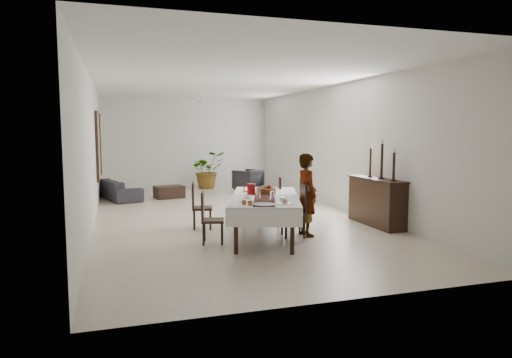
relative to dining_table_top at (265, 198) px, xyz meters
name	(u,v)px	position (x,y,z in m)	size (l,w,h in m)	color
floor	(225,214)	(-0.14, 2.64, -0.76)	(6.00, 12.00, 0.00)	beige
ceiling	(224,80)	(-0.14, 2.64, 2.44)	(6.00, 12.00, 0.02)	white
wall_back	(187,142)	(-0.14, 8.64, 0.84)	(6.00, 0.02, 3.20)	silver
wall_front	(344,166)	(-0.14, -3.36, 0.84)	(6.00, 0.02, 3.20)	silver
wall_left	(92,149)	(-3.14, 2.64, 0.84)	(0.02, 12.00, 3.20)	silver
wall_right	(337,147)	(2.86, 2.64, 0.84)	(0.02, 12.00, 3.20)	silver
dining_table_top	(265,198)	(0.00, 0.00, 0.00)	(1.05, 2.51, 0.05)	black
table_leg_fl	(236,232)	(-0.82, -0.98, -0.39)	(0.07, 0.07, 0.73)	black
table_leg_fr	(292,232)	(0.05, -1.28, -0.39)	(0.07, 0.07, 0.73)	black
table_leg_bl	(244,208)	(-0.05, 1.28, -0.39)	(0.07, 0.07, 0.73)	black
table_leg_br	(287,208)	(0.82, 0.98, -0.39)	(0.07, 0.07, 0.73)	black
tablecloth_top	(265,196)	(0.00, 0.00, 0.03)	(1.23, 2.70, 0.01)	white
tablecloth_drape_left	(232,204)	(-0.58, 0.20, -0.12)	(0.01, 2.70, 0.31)	silver
tablecloth_drape_right	(297,204)	(0.58, -0.20, -0.12)	(0.01, 2.70, 0.31)	white
tablecloth_drape_near	(264,217)	(-0.43, -1.27, -0.12)	(1.23, 0.01, 0.31)	white
tablecloth_drape_far	(265,194)	(0.43, 1.27, -0.12)	(1.23, 0.01, 0.31)	white
table_runner	(265,196)	(0.00, 0.00, 0.04)	(0.37, 2.61, 0.00)	#501F16
red_pitcher	(251,189)	(-0.20, 0.23, 0.14)	(0.16, 0.16, 0.21)	maroon
pitcher_handle	(247,189)	(-0.28, 0.26, 0.14)	(0.13, 0.13, 0.02)	#9A1E0B
wine_glass_near	(272,196)	(-0.10, -0.68, 0.13)	(0.07, 0.07, 0.18)	white
wine_glass_mid	(259,195)	(-0.28, -0.51, 0.13)	(0.07, 0.07, 0.18)	silver
teacup_right	(282,199)	(0.10, -0.69, 0.07)	(0.09, 0.09, 0.06)	silver
saucer_right	(282,201)	(0.10, -0.69, 0.04)	(0.16, 0.16, 0.01)	white
teacup_left	(247,197)	(-0.41, -0.25, 0.07)	(0.09, 0.09, 0.06)	white
saucer_left	(247,198)	(-0.41, -0.25, 0.04)	(0.16, 0.16, 0.01)	white
plate_near_right	(285,203)	(0.02, -1.00, 0.05)	(0.25, 0.25, 0.02)	white
bread_near_right	(285,202)	(0.02, -1.00, 0.07)	(0.09, 0.09, 0.09)	tan
plate_near_left	(246,202)	(-0.55, -0.64, 0.05)	(0.25, 0.25, 0.02)	silver
plate_far_left	(248,191)	(-0.13, 0.65, 0.05)	(0.25, 0.25, 0.02)	silver
serving_tray	(264,205)	(-0.35, -1.04, 0.05)	(0.38, 0.38, 0.02)	#47474C
jam_jar_a	(250,203)	(-0.58, -1.00, 0.08)	(0.07, 0.07, 0.08)	#9C5316
jam_jar_b	(244,202)	(-0.66, -0.90, 0.08)	(0.07, 0.07, 0.08)	maroon
fruit_basket	(268,191)	(0.13, 0.23, 0.09)	(0.31, 0.31, 0.10)	brown
fruit_red	(269,187)	(0.17, 0.24, 0.17)	(0.09, 0.09, 0.09)	maroon
fruit_green	(265,187)	(0.10, 0.27, 0.17)	(0.08, 0.08, 0.08)	olive
chair_right_near_seat	(293,213)	(0.54, -0.09, -0.31)	(0.43, 0.43, 0.05)	black
chair_right_near_leg_fl	(304,227)	(0.69, -0.29, -0.55)	(0.04, 0.04, 0.43)	black
chair_right_near_leg_fr	(300,223)	(0.74, 0.06, -0.55)	(0.04, 0.04, 0.43)	black
chair_right_near_leg_bl	(286,228)	(0.34, -0.24, -0.55)	(0.04, 0.04, 0.43)	black
chair_right_near_leg_br	(282,224)	(0.39, 0.11, -0.55)	(0.04, 0.04, 0.43)	black
chair_right_near_back	(303,198)	(0.73, -0.12, -0.01)	(0.43, 0.04, 0.55)	black
chair_right_far_seat	(270,203)	(0.49, 1.08, -0.30)	(0.44, 0.44, 0.05)	black
chair_right_far_leg_fl	(279,216)	(0.60, 0.85, -0.54)	(0.04, 0.04, 0.44)	black
chair_right_far_leg_fr	(279,213)	(0.71, 1.20, -0.54)	(0.04, 0.04, 0.44)	black
chair_right_far_leg_bl	(262,216)	(0.26, 0.96, -0.54)	(0.04, 0.04, 0.44)	black
chair_right_far_leg_br	(262,213)	(0.37, 1.31, -0.54)	(0.04, 0.04, 0.44)	black
chair_right_far_back	(280,189)	(0.68, 1.02, 0.01)	(0.44, 0.04, 0.56)	black
chair_left_near_seat	(213,221)	(-1.03, -0.16, -0.35)	(0.39, 0.39, 0.04)	black
chair_left_near_leg_fl	(204,231)	(-1.15, 0.04, -0.56)	(0.04, 0.04, 0.39)	black
chair_left_near_leg_fr	(203,235)	(-1.22, -0.28, -0.56)	(0.04, 0.04, 0.39)	black
chair_left_near_leg_bl	(222,230)	(-0.83, -0.04, -0.56)	(0.04, 0.04, 0.39)	black
chair_left_near_leg_br	(222,234)	(-0.91, -0.36, -0.56)	(0.04, 0.04, 0.39)	black
chair_left_near_back	(203,206)	(-1.20, -0.12, -0.08)	(0.39, 0.04, 0.50)	black
chair_left_far_seat	(202,208)	(-0.98, 1.15, -0.34)	(0.40, 0.40, 0.05)	black
chair_left_far_leg_fl	(194,217)	(-1.11, 1.34, -0.56)	(0.04, 0.04, 0.40)	black
chair_left_far_leg_fr	(194,221)	(-1.17, 1.01, -0.56)	(0.04, 0.04, 0.40)	black
chair_left_far_leg_bl	(210,217)	(-0.79, 1.28, -0.56)	(0.04, 0.04, 0.40)	black
chair_left_far_leg_br	(210,220)	(-0.85, 0.95, -0.56)	(0.04, 0.04, 0.40)	black
chair_left_far_back	(193,195)	(-1.16, 1.18, -0.06)	(0.40, 0.04, 0.51)	black
woman	(307,195)	(0.82, -0.10, 0.03)	(0.58, 0.38, 1.58)	#9A9DA3
sideboard_body	(376,202)	(2.64, 0.38, -0.27)	(0.43, 1.63, 0.98)	black
sideboard_top	(377,179)	(2.64, 0.38, 0.23)	(0.48, 1.69, 0.03)	black
candlestick_near_base	(393,180)	(2.64, -0.21, 0.27)	(0.11, 0.11, 0.03)	black
candlestick_near_shaft	(394,166)	(2.64, -0.21, 0.55)	(0.05, 0.05, 0.54)	black
candlestick_near_candle	(394,150)	(2.64, -0.21, 0.87)	(0.04, 0.04, 0.09)	white
candlestick_mid_base	(381,178)	(2.64, 0.22, 0.27)	(0.11, 0.11, 0.03)	black
candlestick_mid_shaft	(382,161)	(2.64, 0.22, 0.64)	(0.05, 0.05, 0.70)	black
candlestick_mid_candle	(382,142)	(2.64, 0.22, 1.03)	(0.04, 0.04, 0.09)	beige
candlestick_far_base	(370,176)	(2.64, 0.65, 0.27)	(0.11, 0.11, 0.03)	black
candlestick_far_shaft	(371,162)	(2.64, 0.65, 0.58)	(0.05, 0.05, 0.60)	black
candlestick_far_candle	(371,146)	(2.64, 0.65, 0.92)	(0.04, 0.04, 0.09)	white
sofa	(120,190)	(-2.56, 5.87, -0.47)	(1.98, 0.78, 0.58)	#2B292F
armchair	(248,180)	(1.57, 6.53, -0.39)	(0.79, 0.81, 0.74)	#27252B
coffee_table	(169,192)	(-1.15, 5.67, -0.57)	(0.83, 0.56, 0.37)	black
potted_plant	(207,170)	(0.42, 7.71, -0.11)	(1.17, 1.01, 1.29)	#295221
mirror_frame_near	(98,146)	(-3.10, 4.84, 0.84)	(0.06, 1.05, 1.85)	black
mirror_glass_near	(99,146)	(-3.07, 4.84, 0.84)	(0.01, 0.90, 1.70)	silver
mirror_frame_far	(100,144)	(-3.10, 6.94, 0.84)	(0.06, 1.05, 1.85)	black
mirror_glass_far	(101,144)	(-3.07, 6.94, 0.84)	(0.01, 0.90, 1.70)	silver
fan_rod	(201,94)	(-0.14, 5.64, 2.34)	(0.04, 0.04, 0.20)	white
fan_hub	(201,101)	(-0.14, 5.64, 2.14)	(0.16, 0.16, 0.08)	silver
fan_blade_n	(199,102)	(-0.14, 5.99, 2.14)	(0.10, 0.55, 0.01)	silver
fan_blade_s	(204,100)	(-0.14, 5.29, 2.14)	(0.10, 0.55, 0.01)	silver
fan_blade_e	(213,101)	(0.21, 5.64, 2.14)	(0.55, 0.10, 0.01)	silver
fan_blade_w	(190,101)	(-0.49, 5.64, 2.14)	(0.55, 0.10, 0.01)	white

